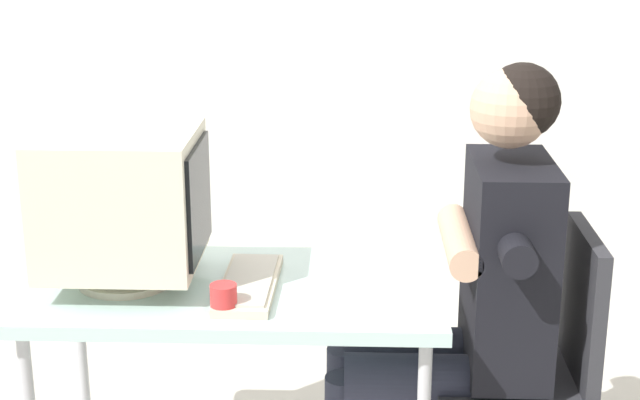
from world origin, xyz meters
name	(u,v)px	position (x,y,z in m)	size (l,w,h in m)	color
desk	(234,304)	(0.00, 0.00, 0.67)	(1.17, 0.61, 0.73)	#B7B7BC
crt_monitor	(123,200)	(-0.30, 0.00, 0.98)	(0.43, 0.40, 0.43)	beige
keyboard	(249,284)	(0.05, -0.03, 0.75)	(0.16, 0.42, 0.03)	beige
office_chair	(533,360)	(0.86, 0.04, 0.49)	(0.43, 0.43, 0.89)	#4C4C51
person_seated	(470,280)	(0.67, 0.04, 0.74)	(0.75, 0.60, 1.36)	black
desk_mug	(225,299)	(0.00, -0.20, 0.78)	(0.07, 0.08, 0.08)	red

